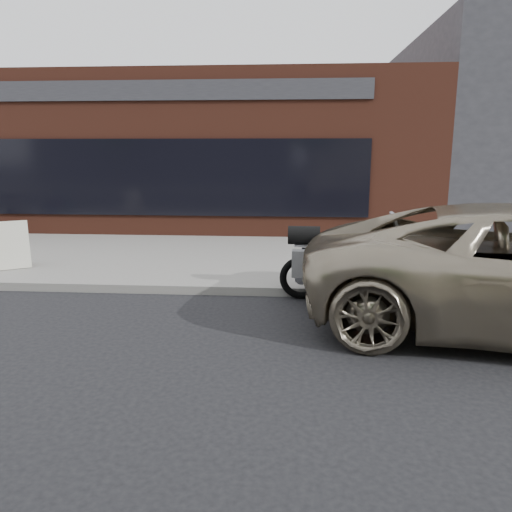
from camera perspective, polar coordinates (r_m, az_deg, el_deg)
ground at (r=4.88m, az=-9.14°, el=-18.13°), size 120.00×120.00×0.00m
near_sidewalk at (r=11.39m, az=-1.11°, el=0.15°), size 44.00×6.00×0.15m
storefront at (r=18.33m, az=-5.43°, el=11.51°), size 14.00×10.07×4.50m
motorcycle at (r=8.21m, az=9.75°, el=-0.77°), size 2.33×0.75×1.47m
sandwich_sign at (r=10.92m, az=-25.99°, el=1.23°), size 0.76×0.74×0.91m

